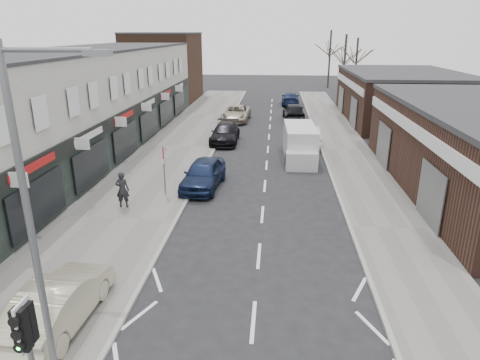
% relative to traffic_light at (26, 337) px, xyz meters
% --- Properties ---
extents(pavement_left, '(5.50, 64.00, 0.12)m').
position_rel_traffic_light_xyz_m(pavement_left, '(-2.35, 24.02, -2.35)').
color(pavement_left, slate).
rests_on(pavement_left, ground).
extents(pavement_right, '(3.50, 64.00, 0.12)m').
position_rel_traffic_light_xyz_m(pavement_right, '(10.15, 24.02, -2.35)').
color(pavement_right, slate).
rests_on(pavement_right, ground).
extents(shop_terrace_left, '(8.00, 41.00, 7.10)m').
position_rel_traffic_light_xyz_m(shop_terrace_left, '(-9.10, 21.52, 1.14)').
color(shop_terrace_left, beige).
rests_on(shop_terrace_left, ground).
extents(brick_block_far, '(8.00, 10.00, 8.00)m').
position_rel_traffic_light_xyz_m(brick_block_far, '(-9.10, 47.02, 1.59)').
color(brick_block_far, '#41281B').
rests_on(brick_block_far, ground).
extents(right_unit_far, '(10.00, 16.00, 4.50)m').
position_rel_traffic_light_xyz_m(right_unit_far, '(16.90, 36.02, -0.16)').
color(right_unit_far, '#3B231B').
rests_on(right_unit_far, ground).
extents(tree_far_a, '(3.60, 3.60, 8.00)m').
position_rel_traffic_light_xyz_m(tree_far_a, '(13.40, 50.02, -2.41)').
color(tree_far_a, '#382D26').
rests_on(tree_far_a, ground).
extents(tree_far_b, '(3.60, 3.60, 7.50)m').
position_rel_traffic_light_xyz_m(tree_far_b, '(15.90, 56.02, -2.41)').
color(tree_far_b, '#382D26').
rests_on(tree_far_b, ground).
extents(tree_far_c, '(3.60, 3.60, 8.50)m').
position_rel_traffic_light_xyz_m(tree_far_c, '(12.90, 62.02, -2.41)').
color(tree_far_c, '#382D26').
rests_on(tree_far_c, ground).
extents(traffic_light, '(0.28, 0.60, 3.10)m').
position_rel_traffic_light_xyz_m(traffic_light, '(0.00, 0.00, 0.00)').
color(traffic_light, slate).
rests_on(traffic_light, pavement_left).
extents(street_lamp, '(2.23, 0.22, 8.00)m').
position_rel_traffic_light_xyz_m(street_lamp, '(-0.13, 1.22, 2.20)').
color(street_lamp, slate).
rests_on(street_lamp, pavement_left).
extents(warning_sign, '(0.12, 0.80, 2.70)m').
position_rel_traffic_light_xyz_m(warning_sign, '(-0.76, 14.02, -0.21)').
color(warning_sign, slate).
rests_on(warning_sign, pavement_left).
extents(white_van, '(2.18, 5.79, 2.23)m').
position_rel_traffic_light_xyz_m(white_van, '(6.61, 21.74, -1.36)').
color(white_van, silver).
rests_on(white_van, ground).
extents(sedan_on_pavement, '(1.69, 4.44, 1.45)m').
position_rel_traffic_light_xyz_m(sedan_on_pavement, '(-1.19, 3.33, -1.57)').
color(sedan_on_pavement, '#B4B090').
rests_on(sedan_on_pavement, pavement_left).
extents(pedestrian, '(0.67, 0.46, 1.79)m').
position_rel_traffic_light_xyz_m(pedestrian, '(-2.39, 12.10, -1.40)').
color(pedestrian, black).
rests_on(pedestrian, pavement_left).
extents(parked_car_left_a, '(2.27, 4.81, 1.59)m').
position_rel_traffic_light_xyz_m(parked_car_left_a, '(1.00, 15.48, -1.62)').
color(parked_car_left_a, '#131E3D').
rests_on(parked_car_left_a, ground).
extents(parked_car_left_b, '(2.10, 5.09, 1.47)m').
position_rel_traffic_light_xyz_m(parked_car_left_b, '(1.00, 25.83, -1.68)').
color(parked_car_left_b, black).
rests_on(parked_car_left_b, ground).
extents(parked_car_left_c, '(2.69, 5.45, 1.49)m').
position_rel_traffic_light_xyz_m(parked_car_left_c, '(1.07, 34.46, -1.67)').
color(parked_car_left_c, '#A89D87').
rests_on(parked_car_left_c, ground).
extents(parked_car_right_a, '(1.63, 4.65, 1.53)m').
position_rel_traffic_light_xyz_m(parked_car_right_a, '(7.40, 25.63, -1.65)').
color(parked_car_right_a, silver).
rests_on(parked_car_right_a, ground).
extents(parked_car_right_b, '(2.22, 4.94, 1.65)m').
position_rel_traffic_light_xyz_m(parked_car_right_b, '(6.67, 35.64, -1.59)').
color(parked_car_right_b, black).
rests_on(parked_car_right_b, ground).
extents(parked_car_right_c, '(2.15, 5.07, 1.46)m').
position_rel_traffic_light_xyz_m(parked_car_right_c, '(6.60, 44.97, -1.69)').
color(parked_car_right_c, '#151F41').
rests_on(parked_car_right_c, ground).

